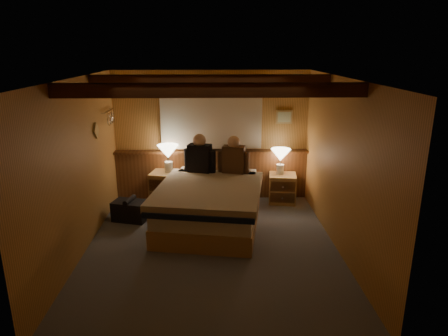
{
  "coord_description": "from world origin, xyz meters",
  "views": [
    {
      "loc": [
        0.03,
        -5.22,
        2.77
      ],
      "look_at": [
        0.19,
        0.4,
        1.08
      ],
      "focal_mm": 32.0,
      "sensor_mm": 36.0,
      "label": 1
    }
  ],
  "objects_px": {
    "nightstand_left": "(167,188)",
    "nightstand_right": "(282,188)",
    "lamp_left": "(168,153)",
    "bed": "(210,205)",
    "person_right": "(234,158)",
    "duffel_bag": "(130,210)",
    "person_left": "(200,156)",
    "lamp_right": "(281,156)"
  },
  "relations": [
    {
      "from": "nightstand_right",
      "to": "person_left",
      "type": "relative_size",
      "value": 0.78
    },
    {
      "from": "lamp_left",
      "to": "person_right",
      "type": "height_order",
      "value": "person_right"
    },
    {
      "from": "nightstand_right",
      "to": "lamp_left",
      "type": "relative_size",
      "value": 1.09
    },
    {
      "from": "person_right",
      "to": "person_left",
      "type": "bearing_deg",
      "value": -172.55
    },
    {
      "from": "bed",
      "to": "person_left",
      "type": "height_order",
      "value": "person_left"
    },
    {
      "from": "nightstand_right",
      "to": "person_left",
      "type": "height_order",
      "value": "person_left"
    },
    {
      "from": "nightstand_left",
      "to": "bed",
      "type": "bearing_deg",
      "value": -38.97
    },
    {
      "from": "nightstand_left",
      "to": "duffel_bag",
      "type": "distance_m",
      "value": 0.92
    },
    {
      "from": "nightstand_left",
      "to": "nightstand_right",
      "type": "distance_m",
      "value": 2.13
    },
    {
      "from": "bed",
      "to": "person_left",
      "type": "relative_size",
      "value": 3.25
    },
    {
      "from": "lamp_right",
      "to": "duffel_bag",
      "type": "xyz_separation_m",
      "value": [
        -2.63,
        -0.8,
        -0.7
      ]
    },
    {
      "from": "person_left",
      "to": "person_right",
      "type": "relative_size",
      "value": 1.03
    },
    {
      "from": "bed",
      "to": "person_left",
      "type": "distance_m",
      "value": 0.97
    },
    {
      "from": "nightstand_left",
      "to": "nightstand_right",
      "type": "xyz_separation_m",
      "value": [
        2.13,
        0.02,
        -0.04
      ]
    },
    {
      "from": "bed",
      "to": "nightstand_left",
      "type": "bearing_deg",
      "value": 138.45
    },
    {
      "from": "bed",
      "to": "nightstand_left",
      "type": "distance_m",
      "value": 1.26
    },
    {
      "from": "bed",
      "to": "nightstand_right",
      "type": "relative_size",
      "value": 4.16
    },
    {
      "from": "lamp_right",
      "to": "duffel_bag",
      "type": "relative_size",
      "value": 0.76
    },
    {
      "from": "bed",
      "to": "lamp_left",
      "type": "distance_m",
      "value": 1.39
    },
    {
      "from": "lamp_right",
      "to": "duffel_bag",
      "type": "distance_m",
      "value": 2.83
    },
    {
      "from": "nightstand_left",
      "to": "nightstand_right",
      "type": "height_order",
      "value": "nightstand_left"
    },
    {
      "from": "bed",
      "to": "person_left",
      "type": "xyz_separation_m",
      "value": [
        -0.18,
        0.73,
        0.61
      ]
    },
    {
      "from": "nightstand_right",
      "to": "lamp_right",
      "type": "relative_size",
      "value": 1.15
    },
    {
      "from": "nightstand_right",
      "to": "person_right",
      "type": "relative_size",
      "value": 0.81
    },
    {
      "from": "nightstand_left",
      "to": "lamp_left",
      "type": "xyz_separation_m",
      "value": [
        0.04,
        0.02,
        0.66
      ]
    },
    {
      "from": "lamp_right",
      "to": "person_left",
      "type": "xyz_separation_m",
      "value": [
        -1.47,
        -0.32,
        0.1
      ]
    },
    {
      "from": "duffel_bag",
      "to": "nightstand_left",
      "type": "bearing_deg",
      "value": 68.74
    },
    {
      "from": "lamp_left",
      "to": "nightstand_left",
      "type": "bearing_deg",
      "value": -149.97
    },
    {
      "from": "lamp_left",
      "to": "duffel_bag",
      "type": "height_order",
      "value": "lamp_left"
    },
    {
      "from": "bed",
      "to": "nightstand_left",
      "type": "xyz_separation_m",
      "value": [
        -0.8,
        0.98,
        -0.06
      ]
    },
    {
      "from": "lamp_left",
      "to": "person_right",
      "type": "xyz_separation_m",
      "value": [
        1.16,
        -0.34,
        -0.0
      ]
    },
    {
      "from": "bed",
      "to": "lamp_right",
      "type": "bearing_deg",
      "value": 48.66
    },
    {
      "from": "duffel_bag",
      "to": "lamp_left",
      "type": "bearing_deg",
      "value": 67.62
    },
    {
      "from": "nightstand_left",
      "to": "person_right",
      "type": "relative_size",
      "value": 0.96
    },
    {
      "from": "nightstand_left",
      "to": "lamp_left",
      "type": "relative_size",
      "value": 1.29
    },
    {
      "from": "bed",
      "to": "person_right",
      "type": "height_order",
      "value": "person_right"
    },
    {
      "from": "person_left",
      "to": "person_right",
      "type": "height_order",
      "value": "person_left"
    },
    {
      "from": "lamp_right",
      "to": "nightstand_right",
      "type": "bearing_deg",
      "value": -48.18
    },
    {
      "from": "nightstand_right",
      "to": "person_right",
      "type": "height_order",
      "value": "person_right"
    },
    {
      "from": "lamp_left",
      "to": "person_left",
      "type": "height_order",
      "value": "person_left"
    },
    {
      "from": "nightstand_right",
      "to": "lamp_left",
      "type": "distance_m",
      "value": 2.2
    },
    {
      "from": "nightstand_right",
      "to": "person_left",
      "type": "xyz_separation_m",
      "value": [
        -1.52,
        -0.27,
        0.7
      ]
    }
  ]
}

